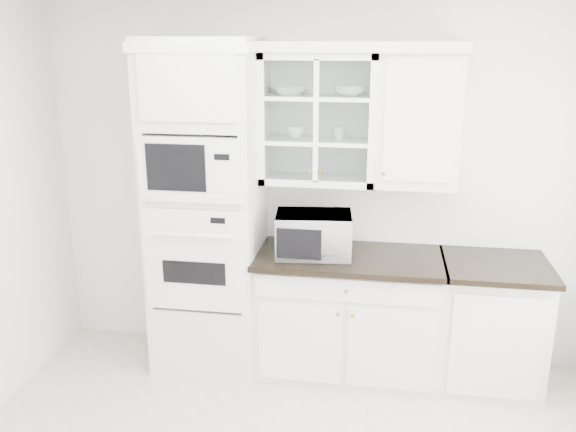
# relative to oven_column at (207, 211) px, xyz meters

# --- Properties ---
(room_shell) EXTENTS (4.00, 3.50, 2.70)m
(room_shell) POSITION_rel_oven_column_xyz_m (0.75, -0.99, 0.58)
(room_shell) COLOR white
(room_shell) RESTS_ON ground
(oven_column) EXTENTS (0.76, 0.68, 2.40)m
(oven_column) POSITION_rel_oven_column_xyz_m (0.00, 0.00, 0.00)
(oven_column) COLOR white
(oven_column) RESTS_ON ground
(base_cabinet_run) EXTENTS (1.32, 0.67, 0.92)m
(base_cabinet_run) POSITION_rel_oven_column_xyz_m (1.03, 0.03, -0.74)
(base_cabinet_run) COLOR white
(base_cabinet_run) RESTS_ON ground
(extra_base_cabinet) EXTENTS (0.72, 0.67, 0.92)m
(extra_base_cabinet) POSITION_rel_oven_column_xyz_m (2.03, 0.03, -0.74)
(extra_base_cabinet) COLOR white
(extra_base_cabinet) RESTS_ON ground
(upper_cabinet_glass) EXTENTS (0.80, 0.33, 0.90)m
(upper_cabinet_glass) POSITION_rel_oven_column_xyz_m (0.78, 0.17, 0.65)
(upper_cabinet_glass) COLOR white
(upper_cabinet_glass) RESTS_ON room_shell
(upper_cabinet_solid) EXTENTS (0.55, 0.33, 0.90)m
(upper_cabinet_solid) POSITION_rel_oven_column_xyz_m (1.46, 0.17, 0.65)
(upper_cabinet_solid) COLOR white
(upper_cabinet_solid) RESTS_ON room_shell
(crown_molding) EXTENTS (2.14, 0.38, 0.07)m
(crown_molding) POSITION_rel_oven_column_xyz_m (0.68, 0.14, 1.14)
(crown_molding) COLOR white
(crown_molding) RESTS_ON room_shell
(countertop_microwave) EXTENTS (0.56, 0.49, 0.30)m
(countertop_microwave) POSITION_rel_oven_column_xyz_m (0.77, -0.01, -0.13)
(countertop_microwave) COLOR white
(countertop_microwave) RESTS_ON base_cabinet_run
(bowl_a) EXTENTS (0.31, 0.31, 0.06)m
(bowl_a) POSITION_rel_oven_column_xyz_m (0.57, 0.18, 0.84)
(bowl_a) COLOR white
(bowl_a) RESTS_ON upper_cabinet_glass
(bowl_b) EXTENTS (0.22, 0.22, 0.07)m
(bowl_b) POSITION_rel_oven_column_xyz_m (0.99, 0.17, 0.84)
(bowl_b) COLOR white
(bowl_b) RESTS_ON upper_cabinet_glass
(cup_a) EXTENTS (0.12, 0.12, 0.09)m
(cup_a) POSITION_rel_oven_column_xyz_m (0.63, 0.15, 0.55)
(cup_a) COLOR white
(cup_a) RESTS_ON upper_cabinet_glass
(cup_b) EXTENTS (0.11, 0.11, 0.09)m
(cup_b) POSITION_rel_oven_column_xyz_m (0.92, 0.18, 0.56)
(cup_b) COLOR white
(cup_b) RESTS_ON upper_cabinet_glass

